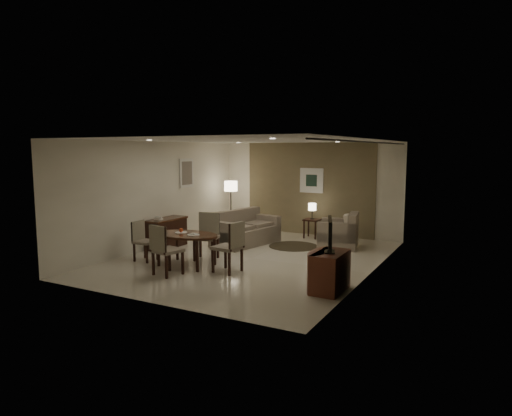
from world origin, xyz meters
The scene contains 31 objects.
room_shell centered at (0.00, 0.40, 1.35)m, with size 5.50×7.00×2.70m.
taupe_accent centered at (0.00, 3.48, 1.35)m, with size 3.96×0.03×2.70m, color #766849.
curtain_wall centered at (2.68, 0.00, 1.32)m, with size 0.08×6.70×2.58m, color #B8A790, non-canonical shape.
curtain_rod centered at (2.68, 0.00, 2.64)m, with size 0.03×0.03×6.80m, color black.
art_back_frame centered at (0.10, 3.46, 1.60)m, with size 0.72×0.03×0.72m, color silver.
art_back_canvas centered at (0.10, 3.44, 1.60)m, with size 0.34×0.01×0.34m, color #1B3226.
art_left_frame centered at (-2.72, 1.20, 1.85)m, with size 0.03×0.60×0.80m, color silver.
art_left_canvas centered at (-2.71, 1.20, 1.85)m, with size 0.01×0.46×0.64m, color gray.
downlight_nl centered at (-1.40, -1.80, 2.69)m, with size 0.10×0.10×0.01m, color white.
downlight_nr centered at (1.40, -1.80, 2.69)m, with size 0.10×0.10×0.01m, color white.
downlight_fl centered at (-1.40, 1.80, 2.69)m, with size 0.10×0.10×0.01m, color white.
downlight_fr centered at (1.40, 1.80, 2.69)m, with size 0.10×0.10×0.01m, color white.
console_desk centered at (-2.49, 0.00, 0.38)m, with size 0.48×1.20×0.75m, color #3F1E14, non-canonical shape.
telephone centered at (-2.49, -0.30, 0.80)m, with size 0.20×0.14×0.09m, color white, non-canonical shape.
tv_cabinet centered at (2.40, -1.50, 0.35)m, with size 0.48×0.90×0.70m, color brown, non-canonical shape.
flat_tv centered at (2.38, -1.50, 1.02)m, with size 0.06×0.88×0.60m, color black, non-canonical shape.
dining_table centered at (-0.92, -1.25, 0.35)m, with size 1.48×0.92×0.69m, color #3F1E14, non-canonical shape.
chair_near centered at (-0.81, -2.02, 0.51)m, with size 0.50×0.50×1.03m, color gray, non-canonical shape.
chair_far centered at (-0.86, -0.60, 0.53)m, with size 0.51×0.51×1.06m, color gray, non-canonical shape.
chair_left centered at (-2.00, -1.34, 0.45)m, with size 0.43×0.43×0.89m, color gray, non-canonical shape.
chair_right centered at (0.12, -1.27, 0.53)m, with size 0.51×0.51×1.05m, color gray, non-canonical shape.
plate_a centered at (-1.10, -1.20, 0.70)m, with size 0.26×0.26×0.02m, color white.
plate_b centered at (-0.70, -1.30, 0.70)m, with size 0.26×0.26×0.02m, color white.
fruit_apple centered at (-1.10, -1.20, 0.75)m, with size 0.09×0.09×0.09m, color #AF3514.
napkin centered at (-0.70, -1.30, 0.72)m, with size 0.12×0.08×0.03m, color white.
round_rug centered at (0.32, 1.66, 0.01)m, with size 1.28×1.28×0.01m, color #3B3221.
sofa centered at (-0.91, 1.32, 0.44)m, with size 0.94×1.89×0.89m, color gray, non-canonical shape.
armchair centered at (1.38, 2.10, 0.45)m, with size 1.00×0.95×0.89m, color gray, non-canonical shape.
side_table centered at (0.32, 2.96, 0.27)m, with size 0.42×0.42×0.54m, color black, non-canonical shape.
table_lamp centered at (0.32, 2.96, 0.79)m, with size 0.22×0.22×0.50m, color #FFEAC1, non-canonical shape.
floor_lamp centered at (-2.15, 2.62, 0.78)m, with size 0.39×0.39×1.56m, color #FFE5B7, non-canonical shape.
Camera 1 is at (4.95, -9.04, 2.49)m, focal length 32.00 mm.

